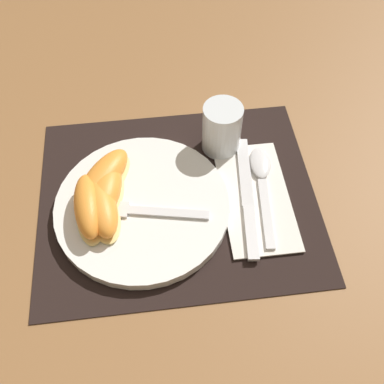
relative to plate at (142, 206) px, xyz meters
The scene contains 12 objects.
ground_plane 0.06m from the plate, 16.52° to the left, with size 3.00×3.00×0.00m, color olive.
placemat 0.06m from the plate, 16.52° to the left, with size 0.43×0.36×0.00m.
plate is the anchor object (origin of this frame).
juice_glass 0.18m from the plate, 38.94° to the left, with size 0.06×0.06×0.09m.
napkin 0.18m from the plate, ahead, with size 0.11×0.21×0.00m.
knife 0.16m from the plate, ahead, with size 0.04×0.23×0.01m.
spoon 0.20m from the plate, 10.63° to the left, with size 0.04×0.19×0.01m.
fork 0.02m from the plate, 134.69° to the right, with size 0.20×0.06×0.00m.
citrus_wedge_0 0.07m from the plate, 141.98° to the left, with size 0.11×0.13×0.04m.
citrus_wedge_1 0.06m from the plate, 163.80° to the left, with size 0.08×0.12×0.04m.
citrus_wedge_2 0.07m from the plate, behind, with size 0.07×0.13×0.04m.
citrus_wedge_3 0.08m from the plate, behind, with size 0.05×0.12×0.04m.
Camera 1 is at (-0.03, -0.40, 0.59)m, focal length 42.00 mm.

